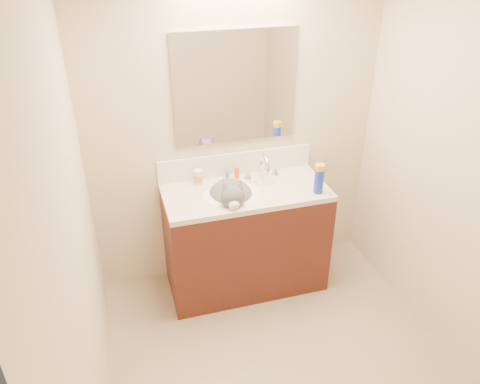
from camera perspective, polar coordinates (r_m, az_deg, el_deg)
ground at (r=3.25m, az=6.04°, el=-21.58°), size 2.50×2.50×0.00m
room_shell at (r=2.30m, az=7.96°, el=2.48°), size 2.24×2.54×2.52m
vanity_cabinet at (r=3.64m, az=0.69°, el=-5.95°), size 1.20×0.55×0.82m
counter_slab at (r=3.41m, az=0.73°, el=-0.05°), size 1.20×0.55×0.04m
basin at (r=3.38m, az=-1.07°, el=-1.31°), size 0.45×0.36×0.14m
faucet at (r=3.52m, az=2.90°, el=2.92°), size 0.28×0.20×0.21m
cat at (r=3.35m, az=-1.04°, el=-0.62°), size 0.38×0.47×0.34m
backsplash at (r=3.58m, az=-0.49°, el=3.48°), size 1.20×0.02×0.18m
mirror at (r=3.36m, az=-0.53°, el=12.56°), size 0.90×0.02×0.80m
pill_bottle at (r=3.47m, az=-5.12°, el=1.84°), size 0.06×0.06×0.11m
pill_label at (r=3.47m, az=-5.11°, el=1.70°), size 0.07×0.07×0.04m
silver_jar at (r=3.54m, az=-1.63°, el=2.09°), size 0.06×0.06×0.06m
amber_bottle at (r=3.54m, az=-0.35°, el=2.40°), size 0.04×0.04×0.09m
toothbrush at (r=3.48m, az=1.96°, el=1.14°), size 0.09×0.13×0.01m
toothbrush_head at (r=3.48m, az=1.96°, el=1.17°), size 0.03×0.03×0.01m
spray_can at (r=3.37m, az=9.58°, el=1.34°), size 0.08×0.08×0.18m
spray_cap at (r=3.32m, az=9.74°, el=2.99°), size 0.08×0.08×0.04m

